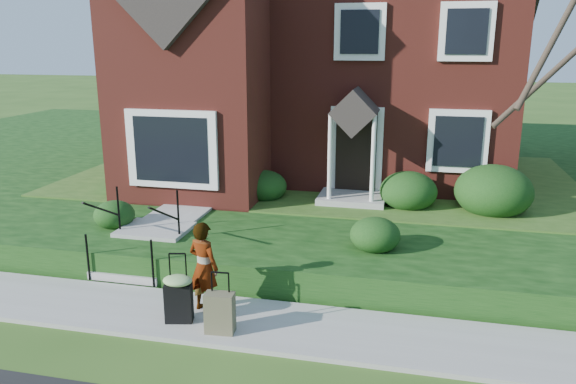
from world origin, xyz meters
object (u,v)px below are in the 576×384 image
(woman, at_px, (204,267))
(suitcase_black, at_px, (178,296))
(suitcase_olive, at_px, (220,313))
(front_steps, at_px, (145,245))

(woman, height_order, suitcase_black, woman)
(woman, xyz_separation_m, suitcase_black, (-0.26, -0.46, -0.33))
(woman, relative_size, suitcase_black, 1.35)
(suitcase_olive, bearing_deg, suitcase_black, 162.14)
(front_steps, bearing_deg, suitcase_olive, -43.67)
(woman, height_order, suitcase_olive, woman)
(suitcase_black, distance_m, suitcase_olive, 0.78)
(front_steps, distance_m, woman, 2.54)
(front_steps, height_order, suitcase_olive, front_steps)
(woman, distance_m, suitcase_black, 0.62)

